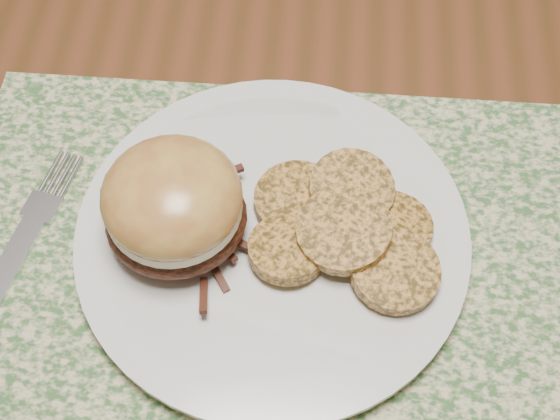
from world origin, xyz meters
name	(u,v)px	position (x,y,z in m)	size (l,w,h in m)	color
ground	(252,335)	(0.00, 0.00, 0.00)	(3.50, 3.50, 0.00)	brown
dining_table	(231,69)	(0.00, 0.00, 0.67)	(1.50, 0.90, 0.75)	#592E19
placemat	(261,271)	(0.05, -0.26, 0.75)	(0.45, 0.33, 0.00)	#376031
dinner_plate	(272,237)	(0.06, -0.23, 0.76)	(0.26, 0.26, 0.02)	silver
pork_sandwich	(174,206)	(0.00, -0.24, 0.81)	(0.12, 0.12, 0.07)	black
roasted_potatoes	(345,226)	(0.11, -0.23, 0.78)	(0.15, 0.14, 0.03)	#B97F36
fork	(8,269)	(-0.12, -0.27, 0.76)	(0.07, 0.21, 0.00)	silver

